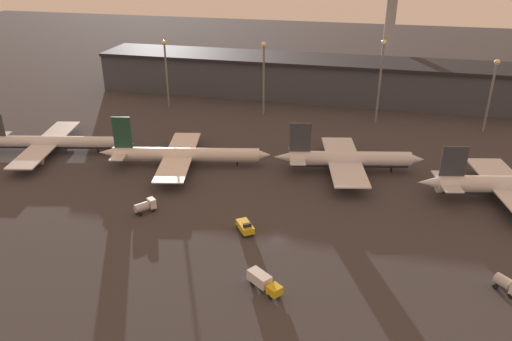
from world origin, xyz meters
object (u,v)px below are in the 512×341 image
service_vehicle_2 (263,282)px  airplane_0 (50,142)px  control_tower (390,19)px  airplane_1 (184,155)px  service_vehicle_0 (508,284)px  service_vehicle_3 (245,227)px  service_vehicle_4 (145,206)px  airplane_2 (348,159)px

service_vehicle_2 → airplane_0: bearing=-176.1°
control_tower → service_vehicle_2: bearing=-97.7°
airplane_0 → airplane_1: (41.96, 0.12, 0.17)m
airplane_0 → control_tower: bearing=36.2°
control_tower → service_vehicle_0: bearing=-81.3°
airplane_0 → airplane_1: 41.96m
airplane_1 → service_vehicle_3: airplane_1 is taller
control_tower → service_vehicle_3: bearing=-101.9°
airplane_1 → service_vehicle_4: bearing=-100.6°
airplane_0 → service_vehicle_0: bearing=-29.9°
service_vehicle_3 → service_vehicle_2: bearing=-10.8°
airplane_2 → service_vehicle_4: 55.56m
airplane_2 → service_vehicle_2: bearing=-113.9°
airplane_1 → service_vehicle_2: (33.52, -47.95, -1.65)m
service_vehicle_2 → service_vehicle_3: service_vehicle_3 is taller
airplane_0 → service_vehicle_4: airplane_0 is taller
airplane_0 → service_vehicle_0: airplane_0 is taller
service_vehicle_2 → service_vehicle_4: size_ratio=1.46×
service_vehicle_2 → service_vehicle_4: 39.02m
airplane_0 → service_vehicle_0: 124.82m
airplane_1 → service_vehicle_3: size_ratio=8.31×
service_vehicle_0 → service_vehicle_3: bearing=-144.7°
airplane_1 → service_vehicle_3: bearing=-61.6°
service_vehicle_2 → control_tower: (20.90, 155.39, 24.93)m
airplane_1 → control_tower: size_ratio=1.04×
service_vehicle_2 → control_tower: control_tower is taller
airplane_2 → control_tower: (9.40, 101.05, 22.90)m
control_tower → airplane_2: bearing=-95.3°
airplane_1 → airplane_0: bearing=168.2°
airplane_1 → service_vehicle_0: bearing=-38.7°
service_vehicle_2 → service_vehicle_4: bearing=-176.3°
airplane_2 → service_vehicle_3: bearing=-130.2°
airplane_0 → service_vehicle_2: size_ratio=6.02×
service_vehicle_4 → airplane_0: bearing=97.7°
airplane_0 → control_tower: 146.31m
airplane_1 → control_tower: bearing=51.2°
service_vehicle_2 → control_tower: bearing=118.6°
airplane_0 → service_vehicle_3: airplane_0 is taller
service_vehicle_4 → service_vehicle_0: bearing=-58.8°
airplane_1 → service_vehicle_2: bearing=-67.0°
service_vehicle_2 → service_vehicle_3: bearing=150.4°
service_vehicle_0 → airplane_0: bearing=-153.1°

